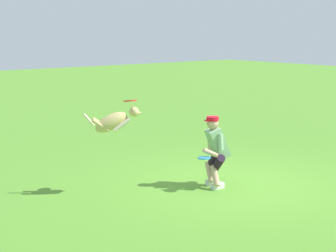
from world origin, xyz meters
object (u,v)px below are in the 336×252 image
(person, at_px, (215,149))
(dog, at_px, (114,121))
(frisbee_held, at_px, (204,158))
(frisbee_flying, at_px, (130,101))

(person, height_order, dog, dog)
(person, distance_m, frisbee_held, 0.40)
(dog, height_order, frisbee_flying, frisbee_flying)
(dog, height_order, frisbee_held, dog)
(frisbee_flying, bearing_deg, dog, -13.72)
(person, height_order, frisbee_held, person)
(person, relative_size, frisbee_flying, 5.67)
(person, xyz_separation_m, frisbee_held, (0.37, 0.10, -0.09))
(person, distance_m, frisbee_flying, 1.80)
(dog, distance_m, frisbee_held, 1.70)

